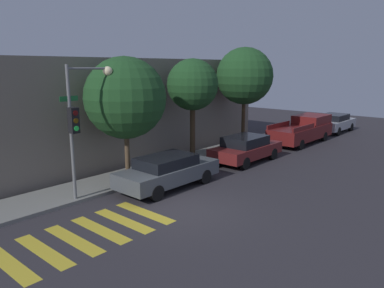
{
  "coord_description": "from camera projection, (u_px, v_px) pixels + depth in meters",
  "views": [
    {
      "loc": [
        -8.91,
        -8.35,
        4.89
      ],
      "look_at": [
        2.92,
        2.1,
        1.6
      ],
      "focal_mm": 35.0,
      "sensor_mm": 36.0,
      "label": 1
    }
  ],
  "objects": [
    {
      "name": "tree_near_corner",
      "position": [
        125.0,
        98.0,
        15.46
      ],
      "size": [
        3.41,
        3.41,
        5.31
      ],
      "color": "brown",
      "rests_on": "ground"
    },
    {
      "name": "tree_far_end",
      "position": [
        245.0,
        76.0,
        21.76
      ],
      "size": [
        3.31,
        3.31,
        5.98
      ],
      "color": "#42301E",
      "rests_on": "ground"
    },
    {
      "name": "crosswalk",
      "position": [
        87.0,
        234.0,
        11.08
      ],
      "size": [
        4.97,
        2.6,
        0.0
      ],
      "color": "gold",
      "rests_on": "ground"
    },
    {
      "name": "traffic_light_pole",
      "position": [
        81.0,
        111.0,
        13.29
      ],
      "size": [
        2.21,
        0.56,
        4.96
      ],
      "color": "slate",
      "rests_on": "ground"
    },
    {
      "name": "ground_plane",
      "position": [
        182.0,
        210.0,
        12.95
      ],
      "size": [
        60.0,
        60.0,
        0.0
      ],
      "primitive_type": "plane",
      "color": "#2D2B30"
    },
    {
      "name": "building_row",
      "position": [
        49.0,
        114.0,
        18.11
      ],
      "size": [
        26.0,
        6.0,
        5.28
      ],
      "primitive_type": "cube",
      "color": "slate",
      "rests_on": "ground"
    },
    {
      "name": "tree_midblock",
      "position": [
        193.0,
        85.0,
        18.48
      ],
      "size": [
        2.56,
        2.56,
        5.28
      ],
      "color": "#42301E",
      "rests_on": "ground"
    },
    {
      "name": "pickup_truck",
      "position": [
        303.0,
        130.0,
        24.25
      ],
      "size": [
        5.6,
        1.94,
        1.69
      ],
      "color": "maroon",
      "rests_on": "ground"
    },
    {
      "name": "sidewalk",
      "position": [
        107.0,
        183.0,
        15.72
      ],
      "size": [
        26.0,
        2.2,
        0.14
      ],
      "primitive_type": "cube",
      "color": "slate",
      "rests_on": "ground"
    },
    {
      "name": "sedan_far_end",
      "position": [
        334.0,
        123.0,
        28.17
      ],
      "size": [
        4.23,
        1.84,
        1.37
      ],
      "color": "#B7BABF",
      "rests_on": "ground"
    },
    {
      "name": "sedan_middle",
      "position": [
        246.0,
        148.0,
        19.4
      ],
      "size": [
        4.31,
        1.87,
        1.36
      ],
      "color": "maroon",
      "rests_on": "ground"
    },
    {
      "name": "sedan_near_corner",
      "position": [
        168.0,
        171.0,
        15.22
      ],
      "size": [
        4.52,
        1.78,
        1.35
      ],
      "color": "#4C5156",
      "rests_on": "ground"
    }
  ]
}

